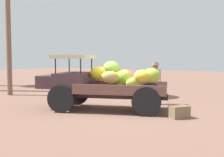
% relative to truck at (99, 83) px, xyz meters
% --- Properties ---
extents(ground_plane, '(60.00, 60.00, 0.00)m').
position_rel_truck_xyz_m(ground_plane, '(-0.56, -0.22, -0.94)').
color(ground_plane, '#7F5A4B').
extents(truck, '(4.66, 2.88, 1.90)m').
position_rel_truck_xyz_m(truck, '(0.00, 0.00, 0.00)').
color(truck, '#3F2A2F').
rests_on(truck, ground).
extents(farmer, '(0.52, 0.48, 1.64)m').
position_rel_truck_xyz_m(farmer, '(-1.29, -2.00, -0.01)').
color(farmer, olive).
rests_on(farmer, ground).
extents(wooden_crate, '(0.66, 0.68, 0.37)m').
position_rel_truck_xyz_m(wooden_crate, '(-2.85, -0.05, -0.76)').
color(wooden_crate, '#7A6748').
rests_on(wooden_crate, ground).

